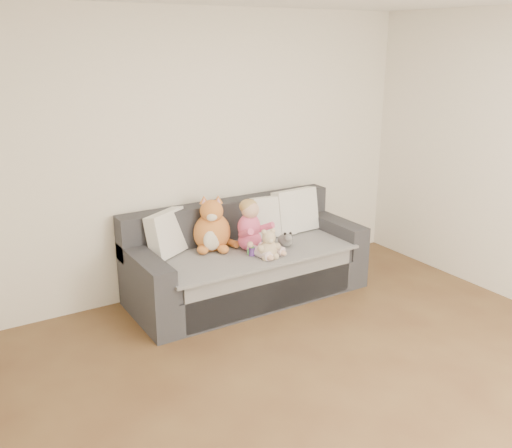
% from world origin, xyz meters
% --- Properties ---
extents(room_shell, '(5.00, 5.00, 5.00)m').
position_xyz_m(room_shell, '(0.00, 0.42, 1.30)').
color(room_shell, brown).
rests_on(room_shell, ground).
extents(sofa, '(2.20, 0.94, 0.85)m').
position_xyz_m(sofa, '(0.20, 2.06, 0.31)').
color(sofa, '#2C2C31').
rests_on(sofa, ground).
extents(cushion_left, '(0.47, 0.38, 0.41)m').
position_xyz_m(cushion_left, '(-0.48, 2.26, 0.67)').
color(cushion_left, silver).
rests_on(cushion_left, sofa).
extents(cushion_right_back, '(0.45, 0.26, 0.41)m').
position_xyz_m(cushion_right_back, '(0.60, 2.20, 0.67)').
color(cushion_right_back, silver).
rests_on(cushion_right_back, sofa).
extents(cushion_right_front, '(0.47, 0.23, 0.44)m').
position_xyz_m(cushion_right_front, '(0.87, 2.20, 0.69)').
color(cushion_right_front, silver).
rests_on(cushion_right_front, sofa).
extents(toddler, '(0.34, 0.49, 0.48)m').
position_xyz_m(toddler, '(0.21, 1.96, 0.67)').
color(toddler, '#E14F7A').
rests_on(toddler, sofa).
extents(plush_cat, '(0.40, 0.37, 0.53)m').
position_xyz_m(plush_cat, '(-0.09, 2.17, 0.67)').
color(plush_cat, '#C37D2B').
rests_on(plush_cat, sofa).
extents(teddy_bear, '(0.22, 0.17, 0.27)m').
position_xyz_m(teddy_bear, '(0.23, 1.71, 0.58)').
color(teddy_bear, '#D1B590').
rests_on(teddy_bear, sofa).
extents(plush_cow, '(0.13, 0.20, 0.16)m').
position_xyz_m(plush_cow, '(0.53, 1.87, 0.54)').
color(plush_cow, white).
rests_on(plush_cow, sofa).
extents(sippy_cup, '(0.09, 0.06, 0.10)m').
position_xyz_m(sippy_cup, '(0.14, 1.83, 0.53)').
color(sippy_cup, '#693CA5').
rests_on(sippy_cup, sofa).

